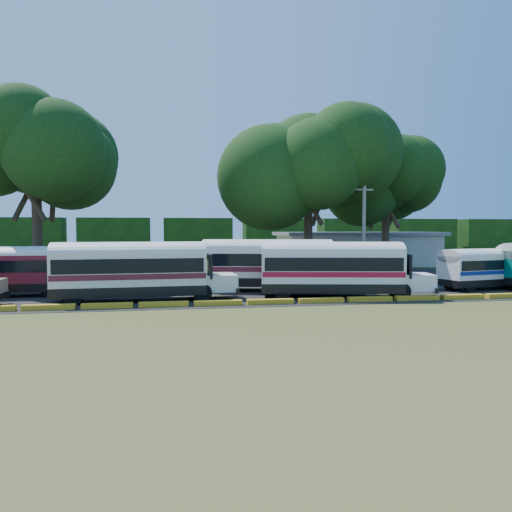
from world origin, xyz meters
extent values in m
plane|color=#394818|center=(0.00, 0.00, 0.00)|extent=(160.00, 160.00, 0.00)
cube|color=black|center=(1.00, 12.00, 0.01)|extent=(64.00, 24.00, 0.02)
cube|color=gold|center=(-10.50, 1.00, 0.15)|extent=(2.70, 0.45, 0.30)
cube|color=gold|center=(-7.50, 1.00, 0.15)|extent=(2.70, 0.45, 0.30)
cube|color=gold|center=(-4.50, 1.00, 0.15)|extent=(2.70, 0.45, 0.30)
cube|color=gold|center=(-1.50, 1.00, 0.15)|extent=(2.70, 0.45, 0.30)
cube|color=gold|center=(1.50, 1.00, 0.15)|extent=(2.70, 0.45, 0.30)
cube|color=gold|center=(4.50, 1.00, 0.15)|extent=(2.70, 0.45, 0.30)
cube|color=gold|center=(7.50, 1.00, 0.15)|extent=(2.70, 0.45, 0.30)
cube|color=gold|center=(10.50, 1.00, 0.15)|extent=(2.70, 0.45, 0.30)
cube|color=gold|center=(13.50, 1.00, 0.15)|extent=(2.70, 0.45, 0.30)
cube|color=gold|center=(16.50, 1.00, 0.15)|extent=(2.70, 0.45, 0.30)
cube|color=#BDB6AC|center=(18.00, 30.00, 1.80)|extent=(18.00, 8.00, 3.60)
cube|color=slate|center=(18.00, 30.00, 3.80)|extent=(19.00, 9.00, 0.40)
cube|color=black|center=(-24.00, 48.00, 3.00)|extent=(10.00, 4.00, 6.00)
cube|color=black|center=(-12.00, 48.00, 3.00)|extent=(10.00, 4.00, 6.00)
cube|color=black|center=(0.00, 48.00, 3.00)|extent=(10.00, 4.00, 6.00)
cube|color=black|center=(12.00, 48.00, 3.00)|extent=(10.00, 4.00, 6.00)
cube|color=black|center=(24.00, 48.00, 3.00)|extent=(10.00, 4.00, 6.00)
cube|color=black|center=(36.00, 48.00, 3.00)|extent=(10.00, 4.00, 6.00)
cube|color=black|center=(48.00, 48.00, 3.00)|extent=(10.00, 4.00, 6.00)
cube|color=black|center=(-13.43, 2.73, 0.58)|extent=(0.24, 2.59, 0.32)
cylinder|color=black|center=(-11.70, 6.24, 0.48)|extent=(0.97, 0.28, 0.97)
cylinder|color=black|center=(-11.68, 8.31, 0.48)|extent=(0.97, 0.28, 0.97)
cube|color=maroon|center=(-10.62, 7.27, 0.92)|extent=(1.76, 2.14, 0.92)
cube|color=black|center=(-11.23, 7.27, 1.86)|extent=(0.16, 2.23, 1.33)
cube|color=black|center=(-9.80, 7.26, 0.53)|extent=(0.19, 2.37, 0.29)
cylinder|color=black|center=(-2.24, 2.71, 0.54)|extent=(1.09, 0.36, 1.07)
cylinder|color=black|center=(-2.36, 4.99, 0.54)|extent=(1.09, 0.36, 1.07)
cylinder|color=black|center=(-9.51, 2.31, 0.54)|extent=(1.09, 0.36, 1.07)
cylinder|color=black|center=(-9.64, 4.60, 0.54)|extent=(1.09, 0.36, 1.07)
cube|color=black|center=(-6.47, 3.62, 0.70)|extent=(8.91, 3.15, 0.59)
cube|color=white|center=(-6.47, 3.62, 1.96)|extent=(8.91, 3.15, 1.96)
cube|color=black|center=(-6.47, 3.62, 2.20)|extent=(8.56, 3.19, 0.82)
cube|color=#5B1721|center=(-6.47, 3.62, 1.57)|extent=(8.83, 3.18, 0.32)
ellipsoid|color=silver|center=(-6.47, 3.62, 2.94)|extent=(8.91, 3.15, 1.20)
cube|color=white|center=(-1.13, 3.91, 1.02)|extent=(2.05, 2.46, 1.02)
cube|color=black|center=(-1.80, 3.88, 2.06)|extent=(0.29, 2.47, 1.47)
cube|color=black|center=(-0.22, 3.96, 0.59)|extent=(0.33, 2.63, 0.32)
cube|color=black|center=(-10.80, 3.39, 0.59)|extent=(0.33, 2.63, 0.32)
cylinder|color=black|center=(6.43, 5.27, 0.54)|extent=(1.13, 0.54, 1.09)
cylinder|color=black|center=(6.95, 7.53, 0.54)|extent=(1.13, 0.54, 1.09)
cylinder|color=black|center=(-0.77, 6.92, 0.54)|extent=(1.13, 0.54, 1.09)
cylinder|color=black|center=(-0.25, 9.18, 0.54)|extent=(1.13, 0.54, 1.09)
cube|color=black|center=(2.56, 7.35, 0.71)|extent=(9.29, 4.64, 0.60)
cube|color=white|center=(2.56, 7.35, 1.99)|extent=(9.29, 4.64, 1.99)
cube|color=black|center=(2.56, 7.35, 2.23)|extent=(8.96, 4.62, 0.83)
cube|color=#581623|center=(2.56, 7.35, 1.60)|extent=(9.21, 4.66, 0.33)
ellipsoid|color=silver|center=(2.56, 7.35, 2.99)|extent=(9.29, 4.64, 1.22)
cube|color=white|center=(7.85, 6.13, 1.03)|extent=(2.44, 2.77, 1.03)
cube|color=black|center=(7.18, 6.28, 2.09)|extent=(0.72, 2.47, 1.49)
cube|color=black|center=(8.75, 5.92, 0.60)|extent=(0.79, 2.64, 0.33)
cube|color=black|center=(-1.73, 8.33, 0.60)|extent=(0.79, 2.64, 0.33)
cylinder|color=black|center=(9.68, 1.31, 0.53)|extent=(1.10, 0.49, 1.06)
cylinder|color=black|center=(10.11, 3.54, 0.53)|extent=(1.10, 0.49, 1.06)
cylinder|color=black|center=(2.60, 2.68, 0.53)|extent=(1.10, 0.49, 1.06)
cylinder|color=black|center=(3.03, 4.91, 0.53)|extent=(1.10, 0.49, 1.06)
cube|color=black|center=(5.83, 3.21, 0.69)|extent=(9.04, 4.26, 0.58)
cube|color=white|center=(5.83, 3.21, 1.95)|extent=(9.04, 4.26, 1.94)
cube|color=black|center=(5.83, 3.21, 2.18)|extent=(8.71, 4.25, 0.82)
cube|color=#A21027|center=(5.83, 3.21, 1.56)|extent=(8.96, 4.28, 0.32)
ellipsoid|color=silver|center=(5.83, 3.21, 2.92)|extent=(9.04, 4.26, 1.19)
cube|color=white|center=(11.04, 2.20, 1.01)|extent=(2.32, 2.65, 1.01)
cube|color=black|center=(10.38, 2.33, 2.04)|extent=(0.62, 2.42, 1.46)
cube|color=black|center=(11.92, 2.03, 0.58)|extent=(0.68, 2.59, 0.32)
cube|color=black|center=(1.62, 4.03, 0.58)|extent=(0.68, 2.59, 0.32)
cylinder|color=black|center=(21.44, 7.27, 0.44)|extent=(0.92, 0.44, 0.88)
cylinder|color=black|center=(16.00, 4.10, 0.44)|extent=(0.92, 0.44, 0.88)
cylinder|color=black|center=(15.58, 5.95, 0.44)|extent=(0.92, 0.44, 0.88)
cube|color=black|center=(18.29, 5.59, 0.57)|extent=(7.55, 3.75, 0.49)
cube|color=white|center=(18.29, 5.59, 1.62)|extent=(7.55, 3.75, 1.62)
cube|color=black|center=(18.29, 5.59, 1.81)|extent=(7.28, 3.74, 0.68)
cube|color=navy|center=(18.29, 5.59, 1.30)|extent=(7.48, 3.77, 0.26)
ellipsoid|color=silver|center=(18.29, 5.59, 2.43)|extent=(7.55, 3.75, 0.99)
cube|color=black|center=(14.80, 4.80, 0.49)|extent=(0.63, 2.14, 0.26)
cylinder|color=black|center=(20.01, 5.48, 0.51)|extent=(1.05, 0.46, 1.01)
cube|color=black|center=(19.07, 4.20, 0.56)|extent=(0.63, 2.47, 0.30)
cylinder|color=#34291A|center=(-14.88, 16.79, 3.82)|extent=(0.80, 0.80, 7.64)
cylinder|color=#34291A|center=(-13.66, 17.23, 7.09)|extent=(1.36, 2.75, 4.35)
cylinder|color=#34291A|center=(-15.88, 17.62, 7.09)|extent=(2.12, 2.40, 4.35)
cylinder|color=#34291A|center=(-15.11, 15.51, 7.09)|extent=(2.80, 0.91, 4.35)
ellipsoid|color=black|center=(-14.88, 16.79, 11.14)|extent=(11.01, 11.01, 8.08)
cylinder|color=#34291A|center=(8.60, 18.26, 3.58)|extent=(0.80, 0.80, 7.17)
cylinder|color=#34291A|center=(9.82, 18.71, 6.66)|extent=(1.31, 2.61, 4.10)
cylinder|color=#34291A|center=(7.60, 19.10, 6.66)|extent=(2.02, 2.29, 4.10)
cylinder|color=#34291A|center=(8.37, 16.98, 6.66)|extent=(2.66, 0.89, 4.10)
ellipsoid|color=black|center=(8.60, 18.26, 10.48)|extent=(12.18, 12.18, 8.93)
cylinder|color=#34291A|center=(18.44, 23.05, 3.39)|extent=(0.80, 0.80, 6.78)
cylinder|color=#34291A|center=(19.66, 23.50, 6.30)|extent=(1.27, 2.50, 3.89)
cylinder|color=#34291A|center=(17.44, 23.89, 6.30)|extent=(1.94, 2.20, 3.89)
cylinder|color=#34291A|center=(18.21, 21.77, 6.30)|extent=(2.54, 0.87, 3.89)
ellipsoid|color=black|center=(18.44, 23.05, 9.95)|extent=(9.92, 9.92, 7.27)
cylinder|color=gray|center=(12.14, 13.49, 4.04)|extent=(0.30, 0.30, 8.07)
cube|color=gray|center=(12.14, 13.49, 7.67)|extent=(1.60, 0.12, 0.12)
camera|label=1|loc=(-4.15, -26.73, 4.25)|focal=35.00mm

